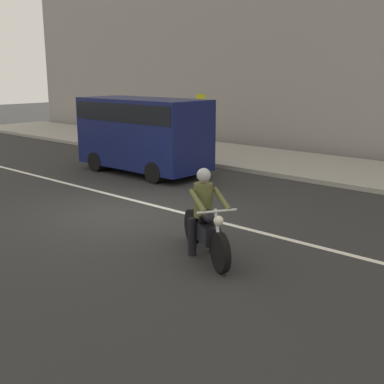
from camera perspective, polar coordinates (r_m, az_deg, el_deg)
ground_plane at (r=11.75m, az=-7.66°, el=-2.40°), size 80.00×80.00×0.00m
sidewalk_slab at (r=17.84m, az=12.23°, el=3.16°), size 40.00×4.40×0.14m
building_facade at (r=20.64m, az=17.85°, el=17.30°), size 40.00×1.40×9.52m
lane_marking_stripe at (r=12.09m, az=-3.35°, el=-1.83°), size 18.00×0.14×0.01m
motorcycle_with_rider_olive at (r=8.77m, az=1.53°, el=-3.44°), size 1.93×1.19×1.60m
parked_van_navy at (r=16.15m, az=-5.68°, el=7.08°), size 4.51×1.96×2.42m
street_sign_post at (r=19.24m, az=1.05°, el=8.67°), size 0.44×0.08×2.31m
pedestrian_bystander at (r=21.51m, az=-1.82°, el=8.04°), size 0.34×0.34×1.68m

